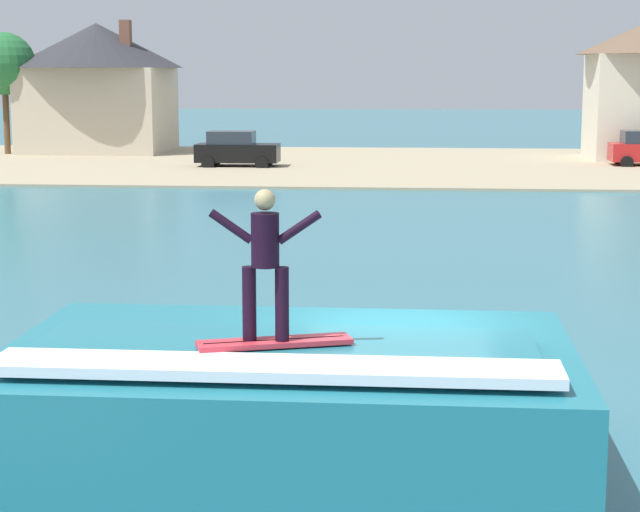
{
  "coord_description": "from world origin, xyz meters",
  "views": [
    {
      "loc": [
        0.26,
        -14.63,
        4.82
      ],
      "look_at": [
        -1.28,
        2.7,
        1.96
      ],
      "focal_mm": 63.36,
      "sensor_mm": 36.0,
      "label": 1
    }
  ],
  "objects_px": {
    "wave_crest": "(289,405)",
    "tree_short_bushy": "(4,64)",
    "surfboard": "(274,342)",
    "surfer": "(265,256)",
    "car_near_shore": "(236,149)",
    "house_with_chimney": "(98,80)"
  },
  "relations": [
    {
      "from": "wave_crest",
      "to": "car_near_shore",
      "type": "relative_size",
      "value": 1.67
    },
    {
      "from": "surfer",
      "to": "house_with_chimney",
      "type": "height_order",
      "value": "house_with_chimney"
    },
    {
      "from": "surfboard",
      "to": "wave_crest",
      "type": "bearing_deg",
      "value": 82.09
    },
    {
      "from": "surfer",
      "to": "tree_short_bushy",
      "type": "height_order",
      "value": "tree_short_bushy"
    },
    {
      "from": "surfer",
      "to": "house_with_chimney",
      "type": "xyz_separation_m",
      "value": [
        -17.15,
        52.79,
        1.56
      ]
    },
    {
      "from": "wave_crest",
      "to": "tree_short_bushy",
      "type": "relative_size",
      "value": 0.98
    },
    {
      "from": "surfboard",
      "to": "house_with_chimney",
      "type": "bearing_deg",
      "value": 108.11
    },
    {
      "from": "surfer",
      "to": "car_near_shore",
      "type": "bearing_deg",
      "value": 99.77
    },
    {
      "from": "surfboard",
      "to": "tree_short_bushy",
      "type": "distance_m",
      "value": 55.1
    },
    {
      "from": "surfer",
      "to": "house_with_chimney",
      "type": "bearing_deg",
      "value": 108.0
    },
    {
      "from": "surfboard",
      "to": "car_near_shore",
      "type": "height_order",
      "value": "car_near_shore"
    },
    {
      "from": "car_near_shore",
      "to": "house_with_chimney",
      "type": "distance_m",
      "value": 14.0
    },
    {
      "from": "surfboard",
      "to": "house_with_chimney",
      "type": "height_order",
      "value": "house_with_chimney"
    },
    {
      "from": "wave_crest",
      "to": "house_with_chimney",
      "type": "distance_m",
      "value": 55.02
    },
    {
      "from": "car_near_shore",
      "to": "surfboard",
      "type": "bearing_deg",
      "value": -80.1
    },
    {
      "from": "surfboard",
      "to": "surfer",
      "type": "distance_m",
      "value": 1.01
    },
    {
      "from": "surfer",
      "to": "wave_crest",
      "type": "bearing_deg",
      "value": 75.06
    },
    {
      "from": "car_near_shore",
      "to": "wave_crest",
      "type": "bearing_deg",
      "value": -79.83
    },
    {
      "from": "surfboard",
      "to": "tree_short_bushy",
      "type": "bearing_deg",
      "value": 113.54
    },
    {
      "from": "wave_crest",
      "to": "surfboard",
      "type": "relative_size",
      "value": 3.79
    },
    {
      "from": "wave_crest",
      "to": "house_with_chimney",
      "type": "bearing_deg",
      "value": 108.41
    },
    {
      "from": "house_with_chimney",
      "to": "tree_short_bushy",
      "type": "height_order",
      "value": "house_with_chimney"
    }
  ]
}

